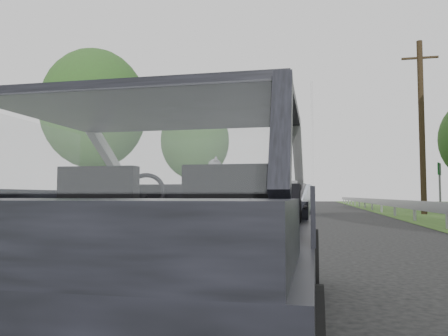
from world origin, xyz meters
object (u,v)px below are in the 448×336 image
at_px(cat, 244,175).
at_px(utility_pole, 422,127).
at_px(other_car, 294,200).
at_px(highway_sign, 440,188).
at_px(subject_car, 180,223).

height_order(cat, utility_pole, utility_pole).
xyz_separation_m(other_car, highway_sign, (7.14, 2.74, 0.55)).
xyz_separation_m(other_car, utility_pole, (6.17, 1.86, 3.57)).
xyz_separation_m(cat, other_car, (-0.43, 17.42, -0.35)).
distance_m(subject_car, other_car, 18.04).
height_order(subject_car, cat, subject_car).
height_order(subject_car, highway_sign, highway_sign).
distance_m(cat, highway_sign, 21.24).
xyz_separation_m(highway_sign, utility_pole, (-0.97, -0.88, 3.02)).
bearing_deg(utility_pole, subject_car, -107.00).
xyz_separation_m(subject_car, cat, (0.34, 0.62, 0.35)).
bearing_deg(cat, subject_car, -127.51).
distance_m(highway_sign, utility_pole, 3.29).
bearing_deg(other_car, subject_car, -83.04).
distance_m(cat, other_car, 17.42).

